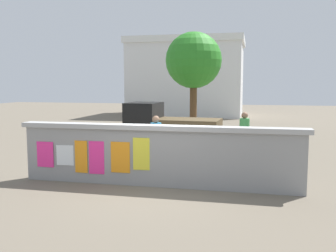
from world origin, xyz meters
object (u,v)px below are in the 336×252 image
at_px(bicycle_near, 266,160).
at_px(person_bystander, 244,130).
at_px(motorcycle, 102,149).
at_px(person_walking, 156,136).
at_px(auto_rickshaw_truck, 168,127).
at_px(tree_roadside, 194,61).

bearing_deg(bicycle_near, person_bystander, 109.85).
xyz_separation_m(motorcycle, bicycle_near, (5.23, -0.17, -0.10)).
bearing_deg(person_walking, auto_rickshaw_truck, 95.79).
height_order(auto_rickshaw_truck, tree_roadside, tree_roadside).
distance_m(auto_rickshaw_truck, motorcycle, 3.20).
distance_m(person_walking, person_bystander, 3.33).
height_order(person_bystander, tree_roadside, tree_roadside).
xyz_separation_m(person_walking, person_bystander, (2.61, 2.07, 0.00)).
relative_size(auto_rickshaw_truck, bicycle_near, 2.20).
height_order(motorcycle, person_bystander, person_bystander).
height_order(bicycle_near, person_bystander, person_bystander).
relative_size(motorcycle, person_walking, 1.17).
bearing_deg(tree_roadside, bicycle_near, -67.29).
height_order(auto_rickshaw_truck, motorcycle, auto_rickshaw_truck).
bearing_deg(auto_rickshaw_truck, person_bystander, -19.36).
bearing_deg(motorcycle, person_bystander, 20.35).
relative_size(motorcycle, tree_roadside, 0.36).
relative_size(auto_rickshaw_truck, motorcycle, 1.96).
bearing_deg(motorcycle, auto_rickshaw_truck, 59.02).
bearing_deg(bicycle_near, auto_rickshaw_truck, 141.23).
relative_size(bicycle_near, person_bystander, 1.04).
relative_size(bicycle_near, tree_roadside, 0.32).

